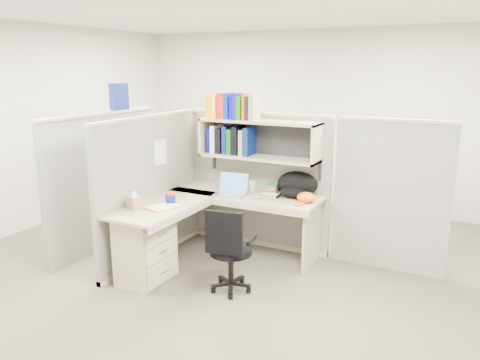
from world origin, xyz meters
The scene contains 14 objects.
ground centered at (0.00, 0.00, 0.00)m, with size 6.00×6.00×0.00m, color #3C372F.
room_shell centered at (0.00, 0.00, 1.62)m, with size 6.00×6.00×6.00m.
cubicle centered at (-0.37, 0.45, 0.91)m, with size 3.79×1.84×1.95m.
desk centered at (-0.41, -0.29, 0.44)m, with size 1.74×1.75×0.73m.
laptop centered at (-0.11, 0.41, 0.85)m, with size 0.34×0.34×0.24m, color #ACACB1, non-canonical shape.
backpack centered at (0.55, 0.71, 0.87)m, with size 0.46×0.36×0.27m, color black, non-canonical shape.
orange_cap centered at (0.74, 0.55, 0.78)m, with size 0.19×0.22×0.11m, color #D95C12, non-canonical shape.
snack_canister centered at (-0.54, -0.14, 0.79)m, with size 0.11×0.11×0.11m.
tissue_box centered at (-0.73, -0.48, 0.83)m, with size 0.13×0.13×0.20m, color #977D55, non-canonical shape.
mouse centered at (0.21, 0.44, 0.75)m, with size 0.08×0.05×0.03m, color #7B92AF.
paper_cup centered at (0.00, 0.74, 0.78)m, with size 0.07×0.07×0.11m, color silver.
book_stack centered at (0.26, 0.75, 0.78)m, with size 0.15×0.21×0.10m, color gray, non-canonical shape.
loose_paper centered at (-0.52, -0.30, 0.73)m, with size 0.23×0.31×0.00m, color white, non-canonical shape.
task_chair centered at (0.31, -0.39, 0.31)m, with size 0.48×0.44×0.87m.
Camera 1 is at (2.32, -4.04, 2.14)m, focal length 35.00 mm.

